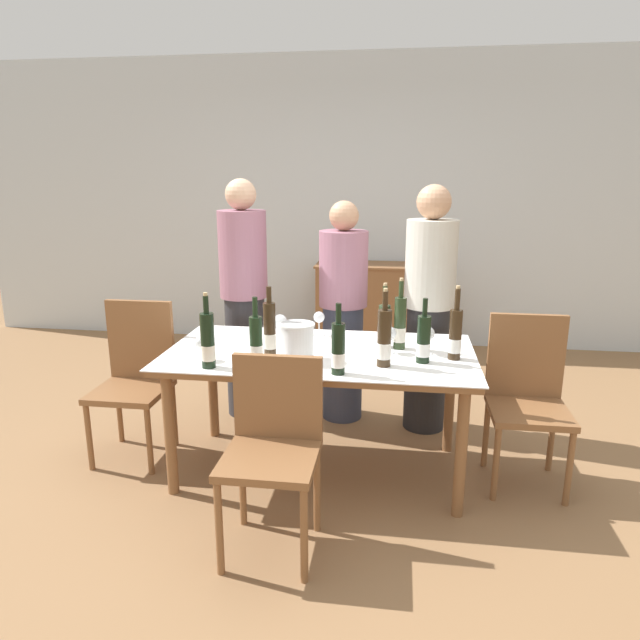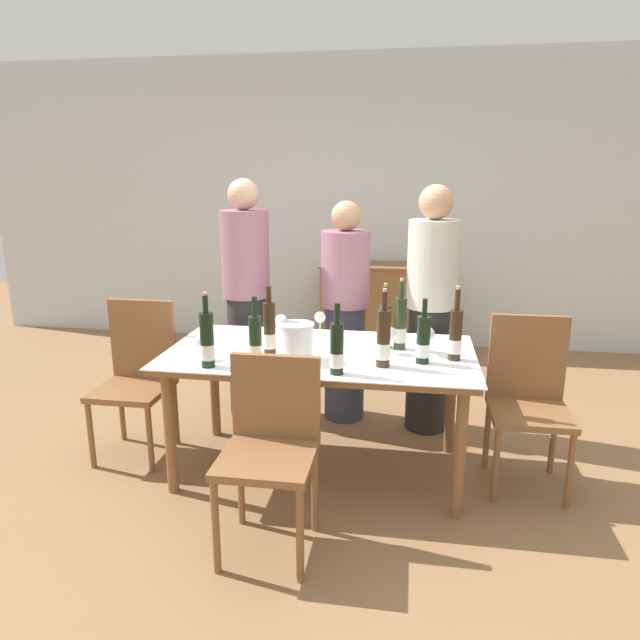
{
  "view_description": "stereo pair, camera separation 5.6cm",
  "coord_description": "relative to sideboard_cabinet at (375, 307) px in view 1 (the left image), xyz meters",
  "views": [
    {
      "loc": [
        0.43,
        -3.01,
        1.7
      ],
      "look_at": [
        0.0,
        0.0,
        0.91
      ],
      "focal_mm": 32.0,
      "sensor_mm": 36.0,
      "label": 1
    },
    {
      "loc": [
        0.48,
        -3.0,
        1.7
      ],
      "look_at": [
        0.0,
        0.0,
        0.91
      ],
      "focal_mm": 32.0,
      "sensor_mm": 36.0,
      "label": 2
    }
  ],
  "objects": [
    {
      "name": "ground_plane",
      "position": [
        -0.2,
        -2.44,
        -0.43
      ],
      "size": [
        12.0,
        12.0,
        0.0
      ],
      "primitive_type": "plane",
      "color": "olive"
    },
    {
      "name": "back_wall",
      "position": [
        -0.2,
        0.29,
        0.97
      ],
      "size": [
        8.0,
        0.1,
        2.8
      ],
      "color": "silver",
      "rests_on": "ground_plane"
    },
    {
      "name": "sideboard_cabinet",
      "position": [
        0.0,
        0.0,
        0.0
      ],
      "size": [
        1.16,
        0.46,
        0.85
      ],
      "color": "brown",
      "rests_on": "ground_plane"
    },
    {
      "name": "dining_table",
      "position": [
        -0.2,
        -2.44,
        0.24
      ],
      "size": [
        1.71,
        0.9,
        0.73
      ],
      "color": "brown",
      "rests_on": "ground_plane"
    },
    {
      "name": "ice_bucket",
      "position": [
        -0.3,
        -2.61,
        0.41
      ],
      "size": [
        0.19,
        0.19,
        0.2
      ],
      "color": "white",
      "rests_on": "dining_table"
    },
    {
      "name": "wine_bottle_0",
      "position": [
        -0.73,
        -2.79,
        0.44
      ],
      "size": [
        0.07,
        0.07,
        0.39
      ],
      "color": "black",
      "rests_on": "dining_table"
    },
    {
      "name": "wine_bottle_1",
      "position": [
        0.53,
        -2.48,
        0.44
      ],
      "size": [
        0.07,
        0.07,
        0.4
      ],
      "color": "#332314",
      "rests_on": "dining_table"
    },
    {
      "name": "wine_bottle_2",
      "position": [
        0.15,
        -2.31,
        0.43
      ],
      "size": [
        0.07,
        0.07,
        0.37
      ],
      "color": "#28381E",
      "rests_on": "dining_table"
    },
    {
      "name": "wine_bottle_3",
      "position": [
        -0.5,
        -2.72,
        0.43
      ],
      "size": [
        0.07,
        0.07,
        0.36
      ],
      "color": "black",
      "rests_on": "dining_table"
    },
    {
      "name": "wine_bottle_4",
      "position": [
        0.16,
        -2.65,
        0.45
      ],
      "size": [
        0.07,
        0.07,
        0.41
      ],
      "color": "#332314",
      "rests_on": "dining_table"
    },
    {
      "name": "wine_bottle_5",
      "position": [
        -0.46,
        -2.56,
        0.45
      ],
      "size": [
        0.07,
        0.07,
        0.38
      ],
      "color": "#332314",
      "rests_on": "dining_table"
    },
    {
      "name": "wine_bottle_6",
      "position": [
        0.23,
        -2.33,
        0.45
      ],
      "size": [
        0.07,
        0.07,
        0.41
      ],
      "color": "#28381E",
      "rests_on": "dining_table"
    },
    {
      "name": "wine_bottle_7",
      "position": [
        0.36,
        -2.56,
        0.43
      ],
      "size": [
        0.07,
        0.07,
        0.34
      ],
      "color": "black",
      "rests_on": "dining_table"
    },
    {
      "name": "wine_bottle_8",
      "position": [
        -0.06,
        -2.8,
        0.43
      ],
      "size": [
        0.07,
        0.07,
        0.36
      ],
      "color": "black",
      "rests_on": "dining_table"
    },
    {
      "name": "wine_glass_0",
      "position": [
        -0.8,
        -2.69,
        0.4
      ],
      "size": [
        0.07,
        0.07,
        0.13
      ],
      "color": "white",
      "rests_on": "dining_table"
    },
    {
      "name": "wine_glass_1",
      "position": [
        0.38,
        -2.41,
        0.42
      ],
      "size": [
        0.08,
        0.08,
        0.16
      ],
      "color": "white",
      "rests_on": "dining_table"
    },
    {
      "name": "wine_glass_2",
      "position": [
        -0.26,
        -2.12,
        0.41
      ],
      "size": [
        0.08,
        0.08,
        0.15
      ],
      "color": "white",
      "rests_on": "dining_table"
    },
    {
      "name": "wine_glass_3",
      "position": [
        0.18,
        -2.42,
        0.41
      ],
      "size": [
        0.08,
        0.08,
        0.15
      ],
      "color": "white",
      "rests_on": "dining_table"
    },
    {
      "name": "wine_glass_4",
      "position": [
        -0.48,
        -2.2,
        0.4
      ],
      "size": [
        0.08,
        0.08,
        0.14
      ],
      "color": "white",
      "rests_on": "dining_table"
    },
    {
      "name": "chair_left_end",
      "position": [
        -1.35,
        -2.35,
        0.1
      ],
      "size": [
        0.42,
        0.42,
        0.95
      ],
      "color": "brown",
      "rests_on": "ground_plane"
    },
    {
      "name": "chair_right_end",
      "position": [
        0.95,
        -2.35,
        0.11
      ],
      "size": [
        0.42,
        0.42,
        0.94
      ],
      "color": "brown",
      "rests_on": "ground_plane"
    },
    {
      "name": "chair_near_front",
      "position": [
        -0.32,
        -3.13,
        0.1
      ],
      "size": [
        0.42,
        0.42,
        0.89
      ],
      "color": "brown",
      "rests_on": "ground_plane"
    },
    {
      "name": "person_host",
      "position": [
        -0.85,
        -1.68,
        0.41
      ],
      "size": [
        0.33,
        0.33,
        1.67
      ],
      "color": "#2D2D33",
      "rests_on": "ground_plane"
    },
    {
      "name": "person_guest_left",
      "position": [
        -0.15,
        -1.66,
        0.33
      ],
      "size": [
        0.33,
        0.33,
        1.52
      ],
      "color": "#383F56",
      "rests_on": "ground_plane"
    },
    {
      "name": "person_guest_right",
      "position": [
        0.42,
        -1.75,
        0.4
      ],
      "size": [
        0.33,
        0.33,
        1.63
      ],
      "color": "#262628",
      "rests_on": "ground_plane"
    }
  ]
}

